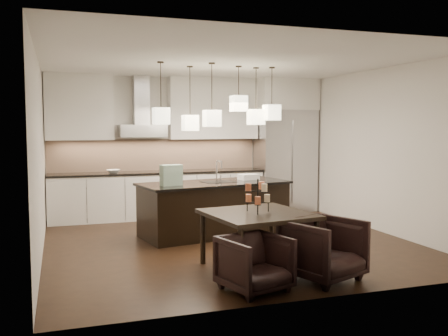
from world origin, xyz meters
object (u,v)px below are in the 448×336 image
object	(u,v)px
island_body	(214,209)
armchair_right	(323,249)
armchair_left	(255,263)
refrigerator	(285,161)
dining_table	(258,241)

from	to	relation	value
island_body	armchair_right	size ratio (longest dim) A/B	2.97
armchair_left	armchair_right	distance (m)	0.93
refrigerator	dining_table	xyz separation A→B (m)	(-2.22, -3.91, -0.71)
dining_table	armchair_left	xyz separation A→B (m)	(-0.35, -0.78, -0.05)
refrigerator	armchair_left	distance (m)	5.41
armchair_left	armchair_right	size ratio (longest dim) A/B	0.84
dining_table	armchair_right	world-z (taller)	armchair_right
refrigerator	island_body	distance (m)	2.87
armchair_right	island_body	bearing A→B (deg)	78.37
dining_table	armchair_right	size ratio (longest dim) A/B	1.50
refrigerator	armchair_right	distance (m)	4.91
refrigerator	island_body	size ratio (longest dim) A/B	0.90
island_body	dining_table	xyz separation A→B (m)	(-0.08, -2.12, -0.06)
armchair_left	dining_table	bearing A→B (deg)	49.31
armchair_right	dining_table	bearing A→B (deg)	109.25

